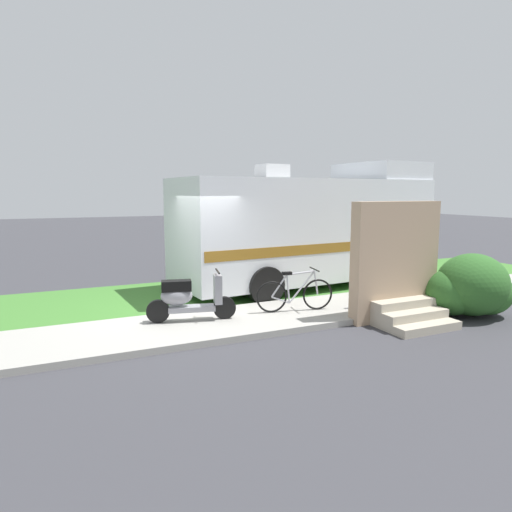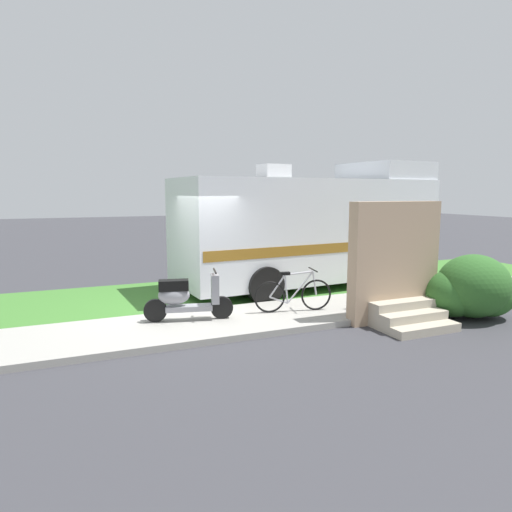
{
  "view_description": "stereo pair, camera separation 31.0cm",
  "coord_description": "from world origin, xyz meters",
  "px_view_note": "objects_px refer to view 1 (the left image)",
  "views": [
    {
      "loc": [
        -2.44,
        -9.06,
        2.58
      ],
      "look_at": [
        1.82,
        0.3,
        1.1
      ],
      "focal_mm": 31.24,
      "sensor_mm": 36.0,
      "label": 1
    },
    {
      "loc": [
        -2.16,
        -9.19,
        2.58
      ],
      "look_at": [
        1.82,
        0.3,
        1.1
      ],
      "focal_mm": 31.24,
      "sensor_mm": 36.0,
      "label": 2
    }
  ],
  "objects_px": {
    "motorhome_rv": "(309,228)",
    "scooter": "(188,298)",
    "pickup_truck_near": "(293,235)",
    "bicycle": "(295,294)",
    "bottle_green": "(351,302)"
  },
  "relations": [
    {
      "from": "motorhome_rv",
      "to": "bottle_green",
      "type": "relative_size",
      "value": 23.98
    },
    {
      "from": "motorhome_rv",
      "to": "pickup_truck_near",
      "type": "relative_size",
      "value": 1.32
    },
    {
      "from": "bicycle",
      "to": "pickup_truck_near",
      "type": "relative_size",
      "value": 0.3
    },
    {
      "from": "motorhome_rv",
      "to": "scooter",
      "type": "bearing_deg",
      "value": -150.67
    },
    {
      "from": "motorhome_rv",
      "to": "bottle_green",
      "type": "distance_m",
      "value": 3.19
    },
    {
      "from": "pickup_truck_near",
      "to": "bottle_green",
      "type": "distance_m",
      "value": 7.56
    },
    {
      "from": "bicycle",
      "to": "bottle_green",
      "type": "distance_m",
      "value": 1.26
    },
    {
      "from": "pickup_truck_near",
      "to": "bicycle",
      "type": "bearing_deg",
      "value": -118.95
    },
    {
      "from": "motorhome_rv",
      "to": "scooter",
      "type": "distance_m",
      "value": 4.77
    },
    {
      "from": "bicycle",
      "to": "pickup_truck_near",
      "type": "xyz_separation_m",
      "value": [
        3.75,
        6.78,
        0.47
      ]
    },
    {
      "from": "bicycle",
      "to": "pickup_truck_near",
      "type": "distance_m",
      "value": 7.76
    },
    {
      "from": "bottle_green",
      "to": "pickup_truck_near",
      "type": "bearing_deg",
      "value": 70.19
    },
    {
      "from": "bicycle",
      "to": "bottle_green",
      "type": "relative_size",
      "value": 5.39
    },
    {
      "from": "bicycle",
      "to": "motorhome_rv",
      "type": "bearing_deg",
      "value": 53.79
    },
    {
      "from": "motorhome_rv",
      "to": "scooter",
      "type": "relative_size",
      "value": 4.29
    }
  ]
}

